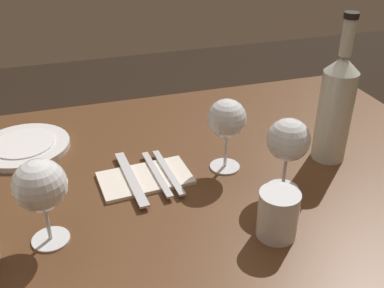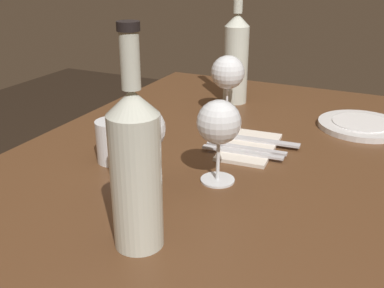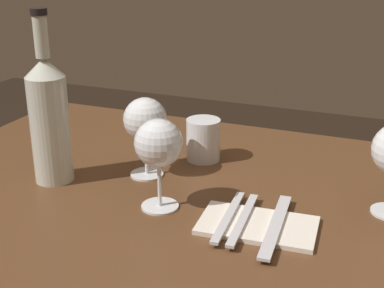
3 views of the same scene
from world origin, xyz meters
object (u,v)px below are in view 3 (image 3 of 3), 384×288
object	(u,v)px
wine_bottle	(51,117)
water_tumbler	(203,142)
fork_outer	(229,216)
wine_glass_left	(145,121)
folded_napkin	(258,225)
wine_glass_centre	(159,145)
table_knife	(276,225)
fork_inner	(243,219)

from	to	relation	value
wine_bottle	water_tumbler	world-z (taller)	wine_bottle
water_tumbler	fork_outer	world-z (taller)	water_tumbler
wine_glass_left	water_tumbler	size ratio (longest dim) A/B	1.79
folded_napkin	water_tumbler	bearing A→B (deg)	128.06
wine_glass_centre	table_knife	xyz separation A→B (m)	(0.21, -0.00, -0.11)
table_knife	fork_outer	bearing A→B (deg)	180.00
fork_inner	fork_outer	size ratio (longest dim) A/B	1.00
water_tumbler	folded_napkin	size ratio (longest dim) A/B	0.45
wine_glass_left	table_knife	world-z (taller)	wine_glass_left
folded_napkin	table_knife	world-z (taller)	table_knife
wine_glass_left	table_knife	distance (m)	0.33
fork_outer	folded_napkin	bearing A→B (deg)	0.00
water_tumbler	fork_inner	bearing A→B (deg)	-55.88
water_tumbler	table_knife	size ratio (longest dim) A/B	0.42
fork_inner	fork_outer	bearing A→B (deg)	180.00
wine_glass_centre	water_tumbler	xyz separation A→B (m)	(-0.01, 0.23, -0.08)
fork_outer	wine_glass_left	bearing A→B (deg)	150.59
wine_glass_centre	water_tumbler	world-z (taller)	wine_glass_centre
fork_outer	wine_glass_centre	bearing A→B (deg)	177.89
wine_glass_left	water_tumbler	distance (m)	0.16
table_knife	wine_glass_left	bearing A→B (deg)	157.79
fork_outer	table_knife	bearing A→B (deg)	0.00
wine_bottle	folded_napkin	world-z (taller)	wine_bottle
wine_bottle	water_tumbler	size ratio (longest dim) A/B	3.68
wine_glass_left	folded_napkin	bearing A→B (deg)	-24.49
wine_glass_left	table_knife	xyz separation A→B (m)	(0.29, -0.12, -0.10)
wine_bottle	folded_napkin	bearing A→B (deg)	-5.19
wine_bottle	table_knife	bearing A→B (deg)	-4.84
folded_napkin	fork_inner	distance (m)	0.03
water_tumbler	folded_napkin	xyz separation A→B (m)	(0.19, -0.24, -0.04)
wine_glass_centre	water_tumbler	distance (m)	0.25
wine_glass_left	fork_inner	world-z (taller)	wine_glass_left
wine_glass_centre	folded_napkin	world-z (taller)	wine_glass_centre
wine_glass_left	wine_bottle	world-z (taller)	wine_bottle
wine_glass_centre	wine_bottle	bearing A→B (deg)	172.12
wine_bottle	wine_glass_centre	bearing A→B (deg)	-7.88
table_knife	wine_bottle	bearing A→B (deg)	175.16
water_tumbler	fork_outer	size ratio (longest dim) A/B	0.49
fork_inner	folded_napkin	bearing A→B (deg)	0.00
fork_inner	table_knife	world-z (taller)	same
wine_glass_centre	fork_outer	world-z (taller)	wine_glass_centre
wine_glass_centre	fork_inner	size ratio (longest dim) A/B	0.90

